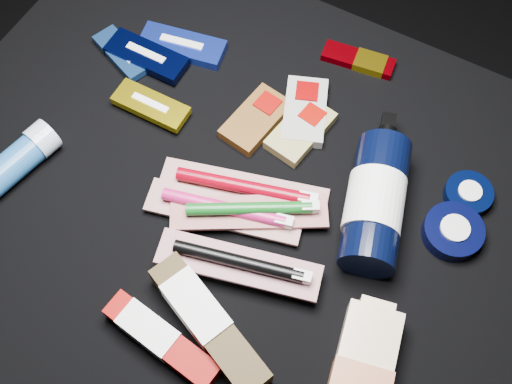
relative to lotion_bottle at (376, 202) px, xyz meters
The scene contains 20 objects.
ground 0.48m from the lotion_bottle, 158.36° to the right, with size 3.00×3.00×0.00m, color black.
cloth_table 0.30m from the lotion_bottle, 158.36° to the right, with size 0.98×0.78×0.40m, color black.
luna_bar_0 0.41m from the lotion_bottle, 162.69° to the left, with size 0.14×0.08×0.02m.
luna_bar_1 0.47m from the lotion_bottle, behind, with size 0.12×0.08×0.01m.
luna_bar_2 0.43m from the lotion_bottle, behind, with size 0.13×0.05×0.02m.
luna_bar_3 0.37m from the lotion_bottle, behind, with size 0.12×0.05×0.02m.
clif_bar_0 0.23m from the lotion_bottle, 164.65° to the left, with size 0.08×0.12×0.02m.
clif_bar_1 0.20m from the lotion_bottle, 146.08° to the left, with size 0.10×0.13×0.02m.
clif_bar_2 0.17m from the lotion_bottle, 153.28° to the left, with size 0.08×0.12×0.02m.
power_bar 0.27m from the lotion_bottle, 117.69° to the left, with size 0.12×0.05×0.01m.
lotion_bottle is the anchor object (origin of this frame).
cream_tin_upper 0.14m from the lotion_bottle, 40.03° to the left, with size 0.07×0.07×0.02m.
cream_tin_lower 0.12m from the lotion_bottle, 12.68° to the left, with size 0.08×0.08×0.03m.
deodorant_stick 0.51m from the lotion_bottle, 159.86° to the right, with size 0.07×0.13×0.05m.
toothbrush_pack_0 0.18m from the lotion_bottle, 161.88° to the right, with size 0.25×0.12×0.03m.
toothbrush_pack_1 0.21m from the lotion_bottle, 150.57° to the right, with size 0.23×0.11×0.02m.
toothbrush_pack_2 0.17m from the lotion_bottle, 149.28° to the right, with size 0.21×0.15×0.02m.
toothbrush_pack_3 0.20m from the lotion_bottle, 125.97° to the right, with size 0.23×0.11×0.02m.
toothpaste_carton_red 0.34m from the lotion_bottle, 119.11° to the right, with size 0.17×0.06×0.03m.
toothpaste_carton_green 0.28m from the lotion_bottle, 116.18° to the right, with size 0.20×0.12×0.04m.
Camera 1 is at (0.21, -0.34, 1.23)m, focal length 45.00 mm.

